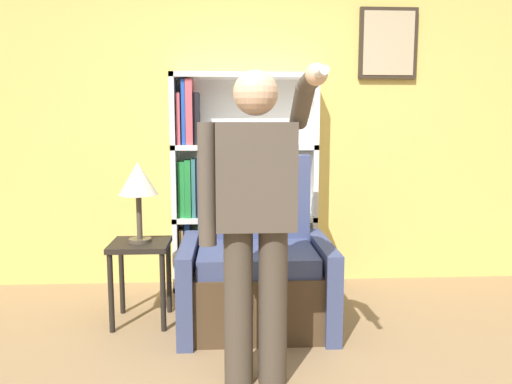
{
  "coord_description": "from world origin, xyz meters",
  "views": [
    {
      "loc": [
        -0.25,
        -2.2,
        1.35
      ],
      "look_at": [
        -0.08,
        0.65,
        0.96
      ],
      "focal_mm": 35.0,
      "sensor_mm": 36.0,
      "label": 1
    }
  ],
  "objects_px": {
    "side_table": "(141,258)",
    "table_lamp": "(138,182)",
    "bookcase": "(229,184)",
    "armchair": "(256,270)",
    "person_standing": "(256,211)"
  },
  "relations": [
    {
      "from": "table_lamp",
      "to": "bookcase",
      "type": "bearing_deg",
      "value": 50.24
    },
    {
      "from": "bookcase",
      "to": "person_standing",
      "type": "distance_m",
      "value": 1.62
    },
    {
      "from": "side_table",
      "to": "table_lamp",
      "type": "relative_size",
      "value": 1.03
    },
    {
      "from": "person_standing",
      "to": "bookcase",
      "type": "bearing_deg",
      "value": 94.36
    },
    {
      "from": "side_table",
      "to": "table_lamp",
      "type": "xyz_separation_m",
      "value": [
        0.0,
        0.0,
        0.52
      ]
    },
    {
      "from": "armchair",
      "to": "bookcase",
      "type": "bearing_deg",
      "value": 102.66
    },
    {
      "from": "person_standing",
      "to": "table_lamp",
      "type": "bearing_deg",
      "value": 129.78
    },
    {
      "from": "side_table",
      "to": "armchair",
      "type": "bearing_deg",
      "value": -2.34
    },
    {
      "from": "armchair",
      "to": "person_standing",
      "type": "bearing_deg",
      "value": -93.29
    },
    {
      "from": "bookcase",
      "to": "side_table",
      "type": "relative_size",
      "value": 3.12
    },
    {
      "from": "bookcase",
      "to": "person_standing",
      "type": "relative_size",
      "value": 1.09
    },
    {
      "from": "armchair",
      "to": "side_table",
      "type": "xyz_separation_m",
      "value": [
        -0.78,
        0.03,
        0.09
      ]
    },
    {
      "from": "armchair",
      "to": "person_standing",
      "type": "relative_size",
      "value": 0.7
    },
    {
      "from": "bookcase",
      "to": "armchair",
      "type": "distance_m",
      "value": 0.93
    },
    {
      "from": "armchair",
      "to": "table_lamp",
      "type": "relative_size",
      "value": 2.09
    }
  ]
}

